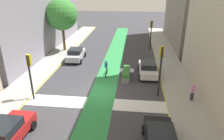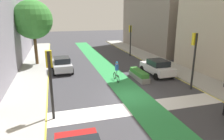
{
  "view_description": "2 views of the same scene",
  "coord_description": "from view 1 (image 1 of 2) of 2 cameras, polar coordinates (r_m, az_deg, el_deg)",
  "views": [
    {
      "loc": [
        3.08,
        -16.94,
        9.45
      ],
      "look_at": [
        0.8,
        3.49,
        0.81
      ],
      "focal_mm": 33.33,
      "sensor_mm": 36.0,
      "label": 1
    },
    {
      "loc": [
        -5.2,
        -13.21,
        6.03
      ],
      "look_at": [
        -0.21,
        3.98,
        0.99
      ],
      "focal_mm": 32.35,
      "sensor_mm": 36.0,
      "label": 2
    }
  ],
  "objects": [
    {
      "name": "traffic_signal_far_right",
      "position": [
        31.71,
        10.68,
        10.8
      ],
      "size": [
        0.35,
        0.52,
        4.38
      ],
      "color": "black",
      "rests_on": "ground_plane"
    },
    {
      "name": "street_tree_near",
      "position": [
        31.04,
        -13.65,
        14.55
      ],
      "size": [
        4.42,
        4.42,
        7.4
      ],
      "color": "brown",
      "rests_on": "sidewalk_left"
    },
    {
      "name": "car_white_right_far",
      "position": [
        23.04,
        9.78,
        0.4
      ],
      "size": [
        2.13,
        4.26,
        1.57
      ],
      "color": "silver",
      "rests_on": "ground_plane"
    },
    {
      "name": "cyclist_in_lane",
      "position": [
        22.48,
        -1.63,
        0.62
      ],
      "size": [
        0.32,
        1.73,
        1.86
      ],
      "color": "black",
      "rests_on": "ground_plane"
    },
    {
      "name": "bike_lane_paint",
      "position": [
        19.59,
        -2.49,
        -6.06
      ],
      "size": [
        2.4,
        60.0,
        0.01
      ],
      "primitive_type": "cube",
      "color": "#2D8C47",
      "rests_on": "ground_plane"
    },
    {
      "name": "pedestrian_sidewalk_right_a",
      "position": [
        18.96,
        21.26,
        -5.5
      ],
      "size": [
        0.34,
        0.34,
        1.6
      ],
      "color": "#262638",
      "rests_on": "sidewalk_right"
    },
    {
      "name": "curb_stripe_left",
      "position": [
        21.42,
        -19.55,
        -4.81
      ],
      "size": [
        0.16,
        60.0,
        0.01
      ],
      "primitive_type": "cube",
      "color": "yellow",
      "rests_on": "ground_plane"
    },
    {
      "name": "traffic_signal_near_right",
      "position": [
        18.26,
        13.27,
        2.1
      ],
      "size": [
        0.35,
        0.52,
        4.56
      ],
      "color": "black",
      "rests_on": "ground_plane"
    },
    {
      "name": "car_silver_left_far",
      "position": [
        27.77,
        -9.9,
        4.31
      ],
      "size": [
        2.18,
        4.28,
        1.57
      ],
      "color": "#B2B7BF",
      "rests_on": "ground_plane"
    },
    {
      "name": "traffic_signal_near_left",
      "position": [
        18.63,
        -21.64,
        0.36
      ],
      "size": [
        0.35,
        0.52,
        4.06
      ],
      "color": "black",
      "rests_on": "ground_plane"
    },
    {
      "name": "median_planter",
      "position": [
        22.47,
        3.94,
        -1.01
      ],
      "size": [
        0.8,
        3.2,
        0.85
      ],
      "color": "slate",
      "rests_on": "ground_plane"
    },
    {
      "name": "sidewalk_left",
      "position": [
        22.06,
        -23.1,
        -4.33
      ],
      "size": [
        3.0,
        60.0,
        0.15
      ],
      "primitive_type": "cube",
      "color": "#9E9E99",
      "rests_on": "ground_plane"
    },
    {
      "name": "crosswalk_band",
      "position": [
        17.94,
        -4.53,
        -9.06
      ],
      "size": [
        12.0,
        1.8,
        0.01
      ],
      "primitive_type": "cube",
      "color": "silver",
      "rests_on": "ground_plane"
    },
    {
      "name": "curb_stripe_right",
      "position": [
        19.62,
        14.22,
        -6.76
      ],
      "size": [
        0.16,
        60.0,
        0.01
      ],
      "primitive_type": "cube",
      "color": "yellow",
      "rests_on": "ground_plane"
    },
    {
      "name": "ground_plane",
      "position": [
        19.64,
        -3.46,
        -6.01
      ],
      "size": [
        120.0,
        120.0,
        0.0
      ],
      "primitive_type": "plane",
      "color": "#38383D"
    },
    {
      "name": "car_red_left_near",
      "position": [
        15.07,
        -26.93,
        -15.13
      ],
      "size": [
        2.12,
        4.25,
        1.57
      ],
      "color": "#A51919",
      "rests_on": "ground_plane"
    },
    {
      "name": "sidewalk_right",
      "position": [
        19.86,
        18.55,
        -6.68
      ],
      "size": [
        3.0,
        60.0,
        0.15
      ],
      "primitive_type": "cube",
      "color": "#9E9E99",
      "rests_on": "ground_plane"
    }
  ]
}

